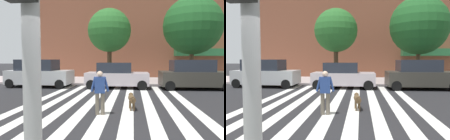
{
  "view_description": "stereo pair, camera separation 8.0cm",
  "coord_description": "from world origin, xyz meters",
  "views": [
    {
      "loc": [
        0.23,
        -2.47,
        2.08
      ],
      "look_at": [
        -0.92,
        8.42,
        1.49
      ],
      "focal_mm": 32.36,
      "sensor_mm": 36.0,
      "label": 1
    },
    {
      "loc": [
        0.31,
        -2.46,
        2.08
      ],
      "look_at": [
        -0.92,
        8.42,
        1.49
      ],
      "focal_mm": 32.36,
      "sensor_mm": 36.0,
      "label": 2
    }
  ],
  "objects": [
    {
      "name": "crosswalk_stripes",
      "position": [
        -0.87,
        6.59,
        0.0
      ],
      "size": [
        7.65,
        12.58,
        0.01
      ],
      "color": "silver",
      "rests_on": "ground_plane"
    },
    {
      "name": "street_tree_middle",
      "position": [
        4.89,
        14.33,
        4.72
      ],
      "size": [
        4.6,
        4.6,
        6.88
      ],
      "color": "#4C3823",
      "rests_on": "sidewalk_far"
    },
    {
      "name": "parked_car_behind_first",
      "position": [
        -0.96,
        11.94,
        0.88
      ],
      "size": [
        4.45,
        2.03,
        1.83
      ],
      "color": "#BFB1B7",
      "rests_on": "ground_plane"
    },
    {
      "name": "parked_car_near_curb",
      "position": [
        -6.75,
        11.94,
        1.0
      ],
      "size": [
        4.71,
        2.09,
        2.05
      ],
      "color": "#B8BABA",
      "rests_on": "ground_plane"
    },
    {
      "name": "parked_car_third_in_line",
      "position": [
        4.36,
        11.93,
        0.98
      ],
      "size": [
        4.66,
        2.17,
        2.03
      ],
      "color": "#37342E",
      "rests_on": "ground_plane"
    },
    {
      "name": "dog_on_leash",
      "position": [
        0.18,
        5.81,
        0.44
      ],
      "size": [
        0.33,
        1.0,
        0.65
      ],
      "color": "brown",
      "rests_on": "ground_plane"
    },
    {
      "name": "sidewalk_far",
      "position": [
        0.0,
        16.18,
        0.07
      ],
      "size": [
        80.0,
        6.0,
        0.15
      ],
      "primitive_type": "cube",
      "color": "#AEA1A0",
      "rests_on": "ground_plane"
    },
    {
      "name": "street_tree_nearest",
      "position": [
        -1.75,
        14.27,
        4.43
      ],
      "size": [
        3.59,
        3.59,
        6.1
      ],
      "color": "#4C3823",
      "rests_on": "sidewalk_far"
    },
    {
      "name": "pedestrian_dog_walker",
      "position": [
        -1.0,
        4.89,
        0.93
      ],
      "size": [
        0.71,
        0.28,
        1.64
      ],
      "color": "#6B6051",
      "rests_on": "ground_plane"
    },
    {
      "name": "ground_plane",
      "position": [
        0.0,
        6.59,
        0.0
      ],
      "size": [
        160.0,
        160.0,
        0.0
      ],
      "primitive_type": "plane",
      "color": "#232326"
    }
  ]
}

